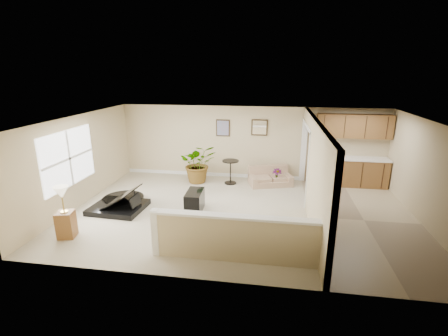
% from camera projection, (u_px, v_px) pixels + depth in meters
% --- Properties ---
extents(floor, '(9.00, 9.00, 0.00)m').
position_uv_depth(floor, '(241.00, 212.00, 8.68)').
color(floor, tan).
rests_on(floor, ground).
extents(back_wall, '(9.00, 0.04, 2.50)m').
position_uv_depth(back_wall, '(250.00, 143.00, 11.16)').
color(back_wall, tan).
rests_on(back_wall, floor).
extents(front_wall, '(9.00, 0.04, 2.50)m').
position_uv_depth(front_wall, '(223.00, 219.00, 5.48)').
color(front_wall, tan).
rests_on(front_wall, floor).
extents(left_wall, '(0.04, 6.00, 2.50)m').
position_uv_depth(left_wall, '(80.00, 161.00, 8.98)').
color(left_wall, tan).
rests_on(left_wall, floor).
extents(right_wall, '(0.04, 6.00, 2.50)m').
position_uv_depth(right_wall, '(431.00, 176.00, 7.66)').
color(right_wall, tan).
rests_on(right_wall, floor).
extents(ceiling, '(9.00, 6.00, 0.04)m').
position_uv_depth(ceiling, '(242.00, 119.00, 7.96)').
color(ceiling, silver).
rests_on(ceiling, back_wall).
extents(kitchen_vinyl, '(2.70, 6.00, 0.01)m').
position_uv_depth(kitchen_vinyl, '(364.00, 220.00, 8.22)').
color(kitchen_vinyl, tan).
rests_on(kitchen_vinyl, floor).
extents(interior_partition, '(0.18, 5.99, 2.50)m').
position_uv_depth(interior_partition, '(312.00, 169.00, 8.30)').
color(interior_partition, tan).
rests_on(interior_partition, floor).
extents(pony_half_wall, '(3.42, 0.22, 1.00)m').
position_uv_depth(pony_half_wall, '(232.00, 237.00, 6.35)').
color(pony_half_wall, tan).
rests_on(pony_half_wall, floor).
extents(left_window, '(0.05, 2.15, 1.45)m').
position_uv_depth(left_window, '(68.00, 158.00, 8.45)').
color(left_window, white).
rests_on(left_window, left_wall).
extents(wall_art_left, '(0.48, 0.04, 0.58)m').
position_uv_depth(wall_art_left, '(223.00, 128.00, 11.13)').
color(wall_art_left, '#332512').
rests_on(wall_art_left, back_wall).
extents(wall_mirror, '(0.55, 0.04, 0.55)m').
position_uv_depth(wall_mirror, '(259.00, 128.00, 10.93)').
color(wall_mirror, '#332512').
rests_on(wall_mirror, back_wall).
extents(kitchen_cabinets, '(2.36, 0.65, 2.33)m').
position_uv_depth(kitchen_cabinets, '(347.00, 159.00, 10.54)').
color(kitchen_cabinets, brown).
rests_on(kitchen_cabinets, floor).
extents(piano, '(1.67, 1.73, 1.30)m').
position_uv_depth(piano, '(118.00, 189.00, 8.83)').
color(piano, black).
rests_on(piano, floor).
extents(piano_bench, '(0.45, 0.84, 0.55)m').
position_uv_depth(piano_bench, '(195.00, 201.00, 8.73)').
color(piano_bench, black).
rests_on(piano_bench, floor).
extents(loveseat, '(1.58, 1.15, 0.78)m').
position_uv_depth(loveseat, '(270.00, 176.00, 10.75)').
color(loveseat, tan).
rests_on(loveseat, floor).
extents(accent_table, '(0.55, 0.55, 0.80)m').
position_uv_depth(accent_table, '(230.00, 169.00, 10.77)').
color(accent_table, black).
rests_on(accent_table, floor).
extents(palm_plant, '(1.45, 1.35, 1.31)m').
position_uv_depth(palm_plant, '(198.00, 164.00, 10.88)').
color(palm_plant, black).
rests_on(palm_plant, floor).
extents(small_plant, '(0.32, 0.32, 0.58)m').
position_uv_depth(small_plant, '(277.00, 179.00, 10.63)').
color(small_plant, black).
rests_on(small_plant, floor).
extents(lamp_stand, '(0.43, 0.43, 1.22)m').
position_uv_depth(lamp_stand, '(65.00, 216.00, 7.28)').
color(lamp_stand, brown).
rests_on(lamp_stand, floor).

